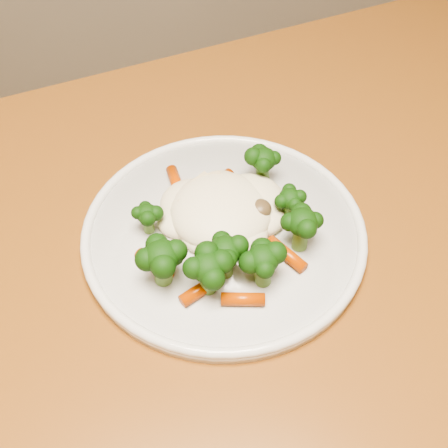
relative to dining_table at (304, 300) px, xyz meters
name	(u,v)px	position (x,y,z in m)	size (l,w,h in m)	color
dining_table	(304,300)	(0.00, 0.00, 0.00)	(1.25, 0.98, 0.75)	#925621
plate	(224,233)	(-0.09, 0.02, 0.12)	(0.28, 0.28, 0.01)	silver
meal	(224,224)	(-0.09, 0.01, 0.14)	(0.18, 0.19, 0.05)	#FCF0CA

